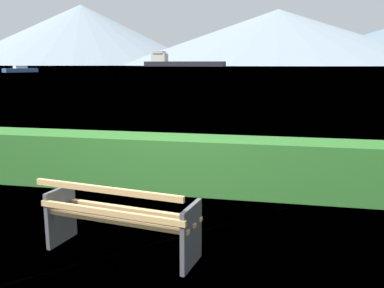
{
  "coord_description": "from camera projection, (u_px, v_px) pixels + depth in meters",
  "views": [
    {
      "loc": [
        1.65,
        -4.12,
        2.12
      ],
      "look_at": [
        0.0,
        3.88,
        0.52
      ],
      "focal_mm": 38.38,
      "sensor_mm": 36.0,
      "label": 1
    }
  ],
  "objects": [
    {
      "name": "ground_plane",
      "position": [
        124.0,
        252.0,
        4.69
      ],
      "size": [
        1400.0,
        1400.0,
        0.0
      ],
      "primitive_type": "plane",
      "color": "#567A38"
    },
    {
      "name": "hedge_row",
      "position": [
        175.0,
        163.0,
        6.98
      ],
      "size": [
        10.53,
        0.79,
        0.91
      ],
      "primitive_type": "cube",
      "color": "#2D6B28",
      "rests_on": "ground_plane"
    },
    {
      "name": "distant_hills",
      "position": [
        255.0,
        37.0,
        568.18
      ],
      "size": [
        887.51,
        460.25,
        89.34
      ],
      "color": "gray",
      "rests_on": "ground_plane"
    },
    {
      "name": "water_surface",
      "position": [
        275.0,
        67.0,
        299.49
      ],
      "size": [
        620.0,
        620.0,
        0.0
      ],
      "primitive_type": "plane",
      "color": "slate",
      "rests_on": "ground_plane"
    },
    {
      "name": "cargo_ship_large",
      "position": [
        178.0,
        62.0,
        322.04
      ],
      "size": [
        65.6,
        16.49,
        11.86
      ],
      "color": "#232328",
      "rests_on": "water_surface"
    },
    {
      "name": "fishing_boat_near",
      "position": [
        20.0,
        70.0,
        102.17
      ],
      "size": [
        6.25,
        8.31,
        1.63
      ],
      "color": "#335693",
      "rests_on": "water_surface"
    },
    {
      "name": "park_bench",
      "position": [
        120.0,
        219.0,
        4.55
      ],
      "size": [
        1.82,
        0.85,
        0.87
      ],
      "color": "tan",
      "rests_on": "ground_plane"
    }
  ]
}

